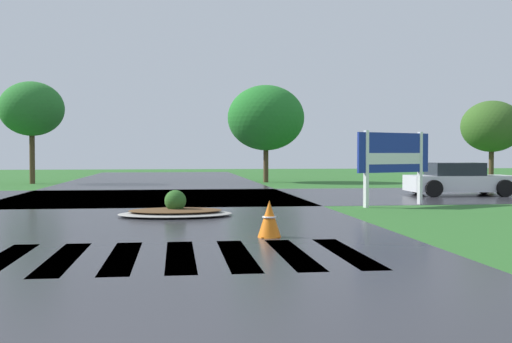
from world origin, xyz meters
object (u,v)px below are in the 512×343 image
estate_billboard (394,156)px  car_dark_suv (459,180)px  traffic_cone (269,219)px  median_island (175,211)px

estate_billboard → car_dark_suv: estate_billboard is taller
estate_billboard → car_dark_suv: (4.13, 4.35, -0.95)m
estate_billboard → traffic_cone: estate_billboard is taller
median_island → traffic_cone: traffic_cone is taller
estate_billboard → median_island: bearing=-6.0°
median_island → traffic_cone: bearing=-67.6°
car_dark_suv → traffic_cone: (-9.04, -11.14, -0.24)m
traffic_cone → car_dark_suv: bearing=50.9°
traffic_cone → median_island: bearing=112.4°
median_island → traffic_cone: 4.74m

